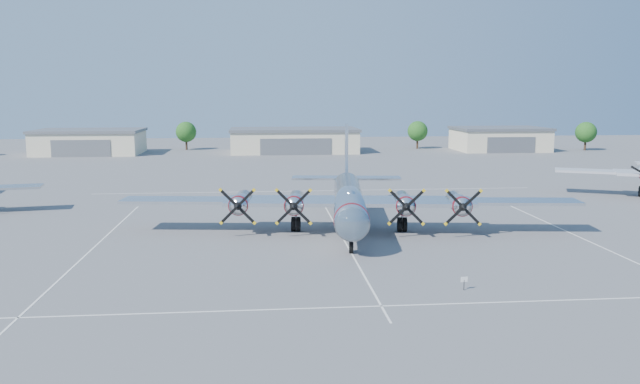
{
  "coord_description": "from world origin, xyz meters",
  "views": [
    {
      "loc": [
        -7.37,
        -59.07,
        13.26
      ],
      "look_at": [
        -1.45,
        3.92,
        3.2
      ],
      "focal_mm": 35.0,
      "sensor_mm": 36.0,
      "label": 1
    }
  ],
  "objects": [
    {
      "name": "hangar_center",
      "position": [
        0.0,
        81.96,
        2.71
      ],
      "size": [
        28.6,
        14.6,
        5.4
      ],
      "color": "beige",
      "rests_on": "ground"
    },
    {
      "name": "parking_lines",
      "position": [
        0.0,
        -1.75,
        0.01
      ],
      "size": [
        60.0,
        50.08,
        0.01
      ],
      "color": "silver",
      "rests_on": "ground"
    },
    {
      "name": "hangar_east",
      "position": [
        48.0,
        81.96,
        2.71
      ],
      "size": [
        20.6,
        14.6,
        5.4
      ],
      "color": "beige",
      "rests_on": "ground"
    },
    {
      "name": "tree_west",
      "position": [
        -25.0,
        90.0,
        4.22
      ],
      "size": [
        4.8,
        4.8,
        6.64
      ],
      "color": "#382619",
      "rests_on": "ground"
    },
    {
      "name": "tree_far_east",
      "position": [
        68.0,
        80.0,
        4.22
      ],
      "size": [
        4.8,
        4.8,
        6.64
      ],
      "color": "#382619",
      "rests_on": "ground"
    },
    {
      "name": "main_bomber_b29",
      "position": [
        1.18,
        1.43,
        0.0
      ],
      "size": [
        46.94,
        34.82,
        9.68
      ],
      "primitive_type": null,
      "rotation": [
        0.0,
        0.0,
        -0.12
      ],
      "color": "silver",
      "rests_on": "ground"
    },
    {
      "name": "info_placard",
      "position": [
        6.21,
        -19.32,
        0.65
      ],
      "size": [
        0.49,
        0.09,
        0.93
      ],
      "rotation": [
        0.0,
        0.0,
        0.11
      ],
      "color": "black",
      "rests_on": "ground"
    },
    {
      "name": "ground",
      "position": [
        0.0,
        0.0,
        0.0
      ],
      "size": [
        260.0,
        260.0,
        0.0
      ],
      "primitive_type": "plane",
      "color": "#5E5E61",
      "rests_on": "ground"
    },
    {
      "name": "tree_east",
      "position": [
        30.0,
        88.0,
        4.22
      ],
      "size": [
        4.8,
        4.8,
        6.64
      ],
      "color": "#382619",
      "rests_on": "ground"
    },
    {
      "name": "hangar_west",
      "position": [
        -45.0,
        81.96,
        2.71
      ],
      "size": [
        22.6,
        14.6,
        5.4
      ],
      "color": "beige",
      "rests_on": "ground"
    }
  ]
}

